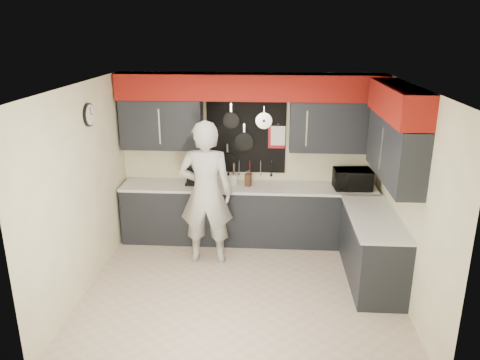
# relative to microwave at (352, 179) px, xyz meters

# --- Properties ---
(ground) EXTENTS (4.00, 4.00, 0.00)m
(ground) POSITION_rel_microwave_xyz_m (-1.56, -1.40, -1.07)
(ground) COLOR #C2AD97
(ground) RESTS_ON ground
(back_wall_assembly) EXTENTS (4.00, 0.36, 2.60)m
(back_wall_assembly) POSITION_rel_microwave_xyz_m (-1.55, 0.20, 0.94)
(back_wall_assembly) COLOR #F5EBBD
(back_wall_assembly) RESTS_ON ground
(right_wall_assembly) EXTENTS (0.36, 3.50, 2.60)m
(right_wall_assembly) POSITION_rel_microwave_xyz_m (0.29, -1.14, 0.87)
(right_wall_assembly) COLOR #F5EBBD
(right_wall_assembly) RESTS_ON ground
(left_wall_assembly) EXTENTS (0.05, 3.50, 2.60)m
(left_wall_assembly) POSITION_rel_microwave_xyz_m (-3.56, -1.39, 0.26)
(left_wall_assembly) COLOR #F5EBBD
(left_wall_assembly) RESTS_ON ground
(base_cabinets) EXTENTS (3.95, 2.20, 0.92)m
(base_cabinets) POSITION_rel_microwave_xyz_m (-1.07, -0.27, -0.61)
(base_cabinets) COLOR black
(base_cabinets) RESTS_ON ground
(microwave) EXTENTS (0.57, 0.41, 0.30)m
(microwave) POSITION_rel_microwave_xyz_m (0.00, 0.00, 0.00)
(microwave) COLOR black
(microwave) RESTS_ON base_cabinets
(knife_block) EXTENTS (0.11, 0.11, 0.20)m
(knife_block) POSITION_rel_microwave_xyz_m (-1.56, 0.02, -0.05)
(knife_block) COLOR #351610
(knife_block) RESTS_ON base_cabinets
(utensil_crock) EXTENTS (0.12, 0.12, 0.15)m
(utensil_crock) POSITION_rel_microwave_xyz_m (-1.79, 0.08, -0.07)
(utensil_crock) COLOR white
(utensil_crock) RESTS_ON base_cabinets
(coffee_maker) EXTENTS (0.20, 0.25, 0.37)m
(coffee_maker) POSITION_rel_microwave_xyz_m (-2.43, 0.09, 0.04)
(coffee_maker) COLOR black
(coffee_maker) RESTS_ON base_cabinets
(person) EXTENTS (0.76, 0.50, 2.07)m
(person) POSITION_rel_microwave_xyz_m (-2.12, -0.66, -0.04)
(person) COLOR beige
(person) RESTS_ON ground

